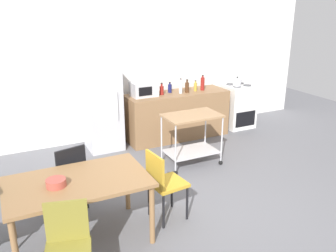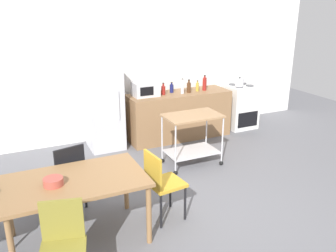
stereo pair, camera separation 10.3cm
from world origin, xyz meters
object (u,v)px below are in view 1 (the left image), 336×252
Objects in this scene: chair_black at (68,173)px; fruit_bowl at (56,183)px; refrigerator at (102,107)px; bottle_wine at (170,88)px; dining_table at (78,187)px; bottle_vinegar at (203,84)px; microwave at (144,89)px; kettle at (237,82)px; chair_olive at (68,245)px; bottle_sesame_oil at (162,90)px; bottle_hot_sauce at (187,87)px; bottle_sparkling_water at (181,87)px; bottle_soy_sauce at (195,87)px; stove_oven at (237,106)px; kitchen_cart at (192,131)px; chair_mustard at (163,181)px.

chair_black is 4.33× the size of fruit_bowl.
refrigerator reaches higher than bottle_wine.
dining_table is 5.02× the size of bottle_vinegar.
kettle is at bearing -3.56° from microwave.
kettle is at bearing 51.34° from chair_olive.
bottle_sesame_oil is 0.87m from bottle_vinegar.
bottle_hot_sauce is (0.84, -0.11, -0.03)m from microwave.
bottle_vinegar is at bearing 5.12° from bottle_sparkling_water.
chair_olive is 0.57× the size of refrigerator.
chair_olive reaches higher than dining_table.
fruit_bowl is at bearing -141.57° from bottle_soy_sauce.
chair_olive is at bearing -127.31° from bottle_sesame_oil.
stove_oven is at bearing 51.41° from chair_olive.
dining_table is at bearing -126.04° from microwave.
bottle_hot_sauce is 1.16m from kettle.
bottle_soy_sauce is (0.71, -0.03, -0.00)m from bottle_sesame_oil.
kitchen_cart is at bearing -179.48° from chair_black.
kitchen_cart reaches higher than fruit_bowl.
chair_mustard is at bearing -122.23° from bottle_sparkling_water.
bottle_soy_sauce reaches higher than stove_oven.
bottle_wine is (1.33, -0.02, 0.21)m from refrigerator.
bottle_sesame_oil reaches higher than fruit_bowl.
bottle_sparkling_water is at bearing -174.88° from bottle_vinegar.
bottle_sparkling_water reaches higher than bottle_hot_sauce.
bottle_sesame_oil is 0.37m from bottle_sparkling_water.
chair_mustard is 2.98× the size of bottle_vinegar.
bottle_sesame_oil is (2.14, 2.43, 0.32)m from dining_table.
kitchen_cart is 1.46m from bottle_soy_sauce.
chair_olive is (-0.26, -0.72, -0.15)m from dining_table.
dining_table is 7.21× the size of bottle_soy_sauce.
bottle_sparkling_water is 1.36× the size of bottle_soy_sauce.
refrigerator reaches higher than stove_oven.
bottle_soy_sauce reaches higher than fruit_bowl.
microwave is at bearing 176.44° from kettle.
bottle_sesame_oil is at bearing -179.50° from stove_oven.
chair_black is 2.98× the size of bottle_vinegar.
kitchen_cart is at bearing -76.44° from microwave.
stove_oven is at bearing 33.99° from kitchen_cart.
microwave is (0.79, 2.49, 0.51)m from chair_mustard.
dining_table is 3.45m from bottle_sparkling_water.
chair_mustard is 1.65m from kitchen_cart.
dining_table is 1.69× the size of chair_mustard.
chair_olive is 3.71× the size of kettle.
chair_mustard is 1.00× the size of chair_olive.
bottle_hot_sauce reaches higher than bottle_wine.
refrigerator is at bearing -132.00° from chair_black.
chair_mustard is 1.25m from fruit_bowl.
bottle_hot_sauce is (0.50, -0.06, 0.02)m from bottle_sesame_oil.
bottle_hot_sauce is at bearing -7.09° from microwave.
chair_mustard is 1.00× the size of chair_black.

